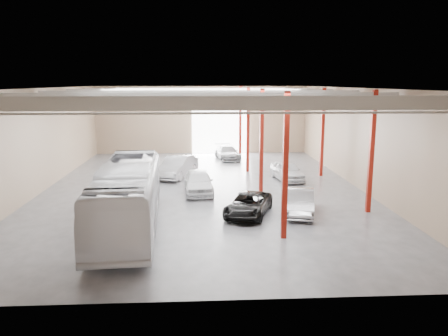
{
  "coord_description": "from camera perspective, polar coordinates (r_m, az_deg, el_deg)",
  "views": [
    {
      "loc": [
        -0.19,
        -29.85,
        7.39
      ],
      "look_at": [
        1.28,
        -3.55,
        2.2
      ],
      "focal_mm": 35.0,
      "sensor_mm": 36.0,
      "label": 1
    }
  ],
  "objects": [
    {
      "name": "depot_shell",
      "position": [
        30.43,
        -2.59,
        6.58
      ],
      "size": [
        22.12,
        32.12,
        7.06
      ],
      "color": "#46464B",
      "rests_on": "ground"
    },
    {
      "name": "coach_bus",
      "position": [
        22.89,
        -12.43,
        -3.56
      ],
      "size": [
        3.56,
        12.23,
        3.37
      ],
      "primitive_type": "imported",
      "rotation": [
        0.0,
        0.0,
        0.06
      ],
      "color": "silver",
      "rests_on": "ground"
    },
    {
      "name": "black_sedan",
      "position": [
        24.66,
        3.2,
        -4.78
      ],
      "size": [
        3.49,
        4.97,
        1.26
      ],
      "primitive_type": "imported",
      "rotation": [
        0.0,
        0.0,
        -0.34
      ],
      "color": "black",
      "rests_on": "ground"
    },
    {
      "name": "car_row_a",
      "position": [
        29.51,
        -3.36,
        -1.79
      ],
      "size": [
        2.12,
        4.75,
        1.59
      ],
      "primitive_type": "imported",
      "rotation": [
        0.0,
        0.0,
        0.05
      ],
      "color": "silver",
      "rests_on": "ground"
    },
    {
      "name": "car_row_b",
      "position": [
        34.64,
        -6.12,
        0.18
      ],
      "size": [
        3.34,
        5.39,
        1.68
      ],
      "primitive_type": "imported",
      "rotation": [
        0.0,
        0.0,
        -0.33
      ],
      "color": "#B7B7BC",
      "rests_on": "ground"
    },
    {
      "name": "car_row_c",
      "position": [
        42.47,
        0.44,
        2.03
      ],
      "size": [
        2.64,
        4.82,
        1.32
      ],
      "primitive_type": "imported",
      "rotation": [
        0.0,
        0.0,
        0.18
      ],
      "color": "gray",
      "rests_on": "ground"
    },
    {
      "name": "car_right_near",
      "position": [
        25.28,
        9.96,
        -4.37
      ],
      "size": [
        2.4,
        4.48,
        1.4
      ],
      "primitive_type": "imported",
      "rotation": [
        0.0,
        0.0,
        -0.23
      ],
      "color": "#9E9DA2",
      "rests_on": "ground"
    },
    {
      "name": "car_right_far",
      "position": [
        33.77,
        8.25,
        -0.35
      ],
      "size": [
        2.35,
        4.48,
        1.45
      ],
      "primitive_type": "imported",
      "rotation": [
        0.0,
        0.0,
        0.15
      ],
      "color": "silver",
      "rests_on": "ground"
    }
  ]
}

